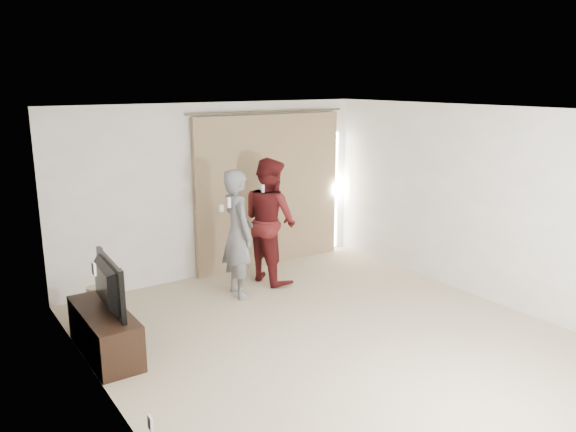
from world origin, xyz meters
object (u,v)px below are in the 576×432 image
object	(u,v)px
person_man	(238,233)
person_woman	(270,220)
tv_console	(105,332)
tv	(101,285)

from	to	relation	value
person_man	person_woman	world-z (taller)	person_woman
tv_console	person_woman	bearing A→B (deg)	19.27
tv	person_man	size ratio (longest dim) A/B	0.57
tv	person_woman	distance (m)	2.90
tv	tv_console	bearing A→B (deg)	0.00
tv_console	person_man	bearing A→B (deg)	18.64
tv	person_woman	size ratio (longest dim) A/B	0.54
tv	person_man	distance (m)	2.17
tv_console	tv	world-z (taller)	tv
tv_console	person_man	size ratio (longest dim) A/B	0.74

